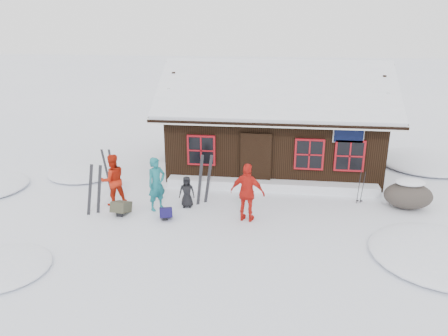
{
  "coord_description": "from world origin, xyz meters",
  "views": [
    {
      "loc": [
        1.69,
        -12.65,
        5.95
      ],
      "look_at": [
        -0.03,
        0.71,
        1.3
      ],
      "focal_mm": 35.0,
      "sensor_mm": 36.0,
      "label": 1
    }
  ],
  "objects": [
    {
      "name": "ground",
      "position": [
        0.0,
        0.0,
        0.0
      ],
      "size": [
        120.0,
        120.0,
        0.0
      ],
      "primitive_type": "plane",
      "color": "white",
      "rests_on": "ground"
    },
    {
      "name": "mountain_hut",
      "position": [
        1.5,
        4.98,
        1.58
      ],
      "size": [
        8.9,
        6.09,
        4.42
      ],
      "color": "black",
      "rests_on": "ground"
    },
    {
      "name": "snow_drift",
      "position": [
        1.5,
        2.25,
        0.17
      ],
      "size": [
        7.6,
        0.6,
        0.35
      ],
      "primitive_type": "cube",
      "color": "white",
      "rests_on": "ground"
    },
    {
      "name": "snow_mounds",
      "position": [
        1.65,
        1.86,
        0.0
      ],
      "size": [
        20.6,
        13.2,
        0.48
      ],
      "color": "white",
      "rests_on": "ground"
    },
    {
      "name": "skier_teal",
      "position": [
        -2.14,
        0.06,
        0.88
      ],
      "size": [
        0.74,
        0.77,
        1.77
      ],
      "primitive_type": "imported",
      "rotation": [
        0.0,
        0.0,
        0.87
      ],
      "color": "#17676E",
      "rests_on": "ground"
    },
    {
      "name": "skier_orange_left",
      "position": [
        -3.69,
        0.26,
        0.88
      ],
      "size": [
        1.08,
        1.04,
        1.76
      ],
      "primitive_type": "imported",
      "rotation": [
        0.0,
        0.0,
        3.77
      ],
      "color": "red",
      "rests_on": "ground"
    },
    {
      "name": "skier_orange_right",
      "position": [
        0.83,
        -0.39,
        0.92
      ],
      "size": [
        1.15,
        0.67,
        1.84
      ],
      "primitive_type": "imported",
      "rotation": [
        0.0,
        0.0,
        2.93
      ],
      "color": "red",
      "rests_on": "ground"
    },
    {
      "name": "skier_crouched",
      "position": [
        -1.23,
        0.38,
        0.53
      ],
      "size": [
        0.54,
        0.38,
        1.06
      ],
      "primitive_type": "imported",
      "rotation": [
        0.0,
        0.0,
        0.08
      ],
      "color": "black",
      "rests_on": "ground"
    },
    {
      "name": "boulder",
      "position": [
        5.99,
        1.24,
        0.46
      ],
      "size": [
        1.55,
        1.16,
        0.9
      ],
      "color": "#463E38",
      "rests_on": "ground"
    },
    {
      "name": "ski_pair_left",
      "position": [
        -3.99,
        -0.52,
        0.81
      ],
      "size": [
        0.61,
        0.24,
        1.71
      ],
      "rotation": [
        0.0,
        0.0,
        0.25
      ],
      "color": "black",
      "rests_on": "ground"
    },
    {
      "name": "ski_pair_mid",
      "position": [
        -4.38,
        1.65,
        0.72
      ],
      "size": [
        0.51,
        0.2,
        1.53
      ],
      "rotation": [
        0.0,
        0.0,
        -0.26
      ],
      "color": "black",
      "rests_on": "ground"
    },
    {
      "name": "ski_pair_right",
      "position": [
        -0.7,
        0.76,
        0.83
      ],
      "size": [
        0.56,
        0.28,
        1.75
      ],
      "rotation": [
        0.0,
        0.0,
        0.42
      ],
      "color": "black",
      "rests_on": "ground"
    },
    {
      "name": "ski_poles",
      "position": [
        4.5,
        1.43,
        0.55
      ],
      "size": [
        0.21,
        0.1,
        1.18
      ],
      "color": "black",
      "rests_on": "ground"
    },
    {
      "name": "backpack_blue",
      "position": [
        -1.7,
        -0.6,
        0.14
      ],
      "size": [
        0.52,
        0.6,
        0.28
      ],
      "primitive_type": "cube",
      "rotation": [
        0.0,
        0.0,
        0.28
      ],
      "color": "#140F43",
      "rests_on": "ground"
    },
    {
      "name": "backpack_olive",
      "position": [
        -3.19,
        -0.47,
        0.17
      ],
      "size": [
        0.54,
        0.67,
        0.34
      ],
      "primitive_type": "cube",
      "rotation": [
        0.0,
        0.0,
        -0.13
      ],
      "color": "#3C3B2B",
      "rests_on": "ground"
    }
  ]
}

